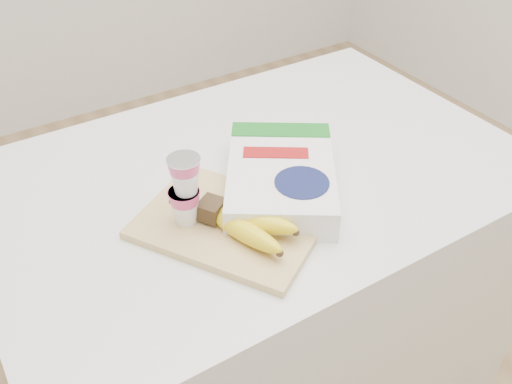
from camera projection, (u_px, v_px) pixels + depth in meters
table at (257, 304)px, 1.51m from camera, size 1.17×0.78×0.88m
cutting_board at (230, 223)px, 1.09m from camera, size 0.38×0.41×0.02m
bananas at (245, 224)px, 1.04m from camera, size 0.15×0.20×0.06m
yogurt_stack at (185, 189)px, 1.03m from camera, size 0.06×0.06×0.14m
cereal_box at (281, 177)px, 1.16m from camera, size 0.35×0.38×0.07m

